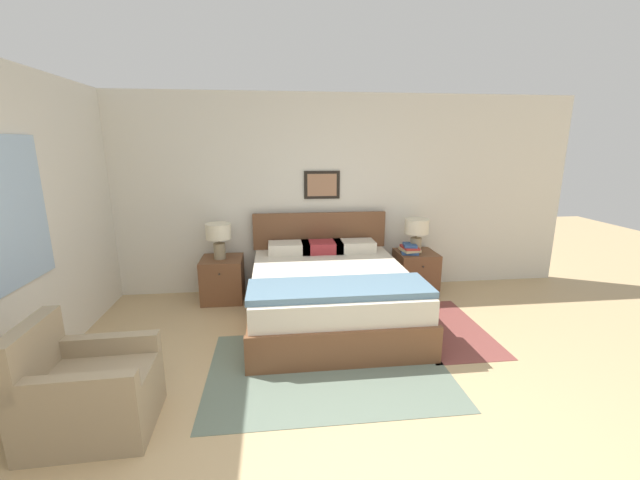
# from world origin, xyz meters

# --- Properties ---
(wall_back) EXTENTS (7.32, 0.09, 2.60)m
(wall_back) POSITION_xyz_m (0.00, 3.30, 1.30)
(wall_back) COLOR silver
(wall_back) RESTS_ON ground_plane
(wall_left) EXTENTS (0.08, 5.67, 2.60)m
(wall_left) POSITION_xyz_m (-2.49, 1.62, 1.31)
(wall_left) COLOR silver
(wall_left) RESTS_ON ground_plane
(area_rug_main) EXTENTS (2.11, 1.45, 0.01)m
(area_rug_main) POSITION_xyz_m (0.02, 1.20, 0.00)
(area_rug_main) COLOR slate
(area_rug_main) RESTS_ON ground_plane
(area_rug_bedside) EXTENTS (0.80, 1.43, 0.01)m
(area_rug_bedside) POSITION_xyz_m (1.40, 1.85, 0.00)
(area_rug_bedside) COLOR brown
(area_rug_bedside) RESTS_ON ground_plane
(bed) EXTENTS (1.77, 2.04, 1.08)m
(bed) POSITION_xyz_m (0.18, 2.22, 0.33)
(bed) COLOR brown
(bed) RESTS_ON ground_plane
(armchair) EXTENTS (0.81, 0.66, 0.82)m
(armchair) POSITION_xyz_m (-1.73, 0.65, 0.29)
(armchair) COLOR #998466
(armchair) RESTS_ON ground_plane
(nightstand_near_window) EXTENTS (0.51, 0.53, 0.55)m
(nightstand_near_window) POSITION_xyz_m (-1.10, 2.97, 0.28)
(nightstand_near_window) COLOR brown
(nightstand_near_window) RESTS_ON ground_plane
(nightstand_by_door) EXTENTS (0.51, 0.53, 0.55)m
(nightstand_by_door) POSITION_xyz_m (1.46, 2.97, 0.28)
(nightstand_by_door) COLOR brown
(nightstand_by_door) RESTS_ON ground_plane
(table_lamp_near_window) EXTENTS (0.31, 0.31, 0.45)m
(table_lamp_near_window) POSITION_xyz_m (-1.12, 2.96, 0.86)
(table_lamp_near_window) COLOR gray
(table_lamp_near_window) RESTS_ON nightstand_near_window
(table_lamp_by_door) EXTENTS (0.31, 0.31, 0.45)m
(table_lamp_by_door) POSITION_xyz_m (1.44, 2.96, 0.86)
(table_lamp_by_door) COLOR gray
(table_lamp_by_door) RESTS_ON nightstand_by_door
(book_thick_bottom) EXTENTS (0.25, 0.25, 0.03)m
(book_thick_bottom) POSITION_xyz_m (1.34, 2.92, 0.57)
(book_thick_bottom) COLOR #335693
(book_thick_bottom) RESTS_ON nightstand_by_door
(book_hardcover_middle) EXTENTS (0.25, 0.27, 0.03)m
(book_hardcover_middle) POSITION_xyz_m (1.34, 2.92, 0.61)
(book_hardcover_middle) COLOR beige
(book_hardcover_middle) RESTS_ON book_thick_bottom
(book_novel_upper) EXTENTS (0.19, 0.27, 0.03)m
(book_novel_upper) POSITION_xyz_m (1.34, 2.92, 0.64)
(book_novel_upper) COLOR #B7332D
(book_novel_upper) RESTS_ON book_hardcover_middle
(book_slim_near_top) EXTENTS (0.20, 0.24, 0.03)m
(book_slim_near_top) POSITION_xyz_m (1.34, 2.92, 0.67)
(book_slim_near_top) COLOR #335693
(book_slim_near_top) RESTS_ON book_novel_upper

